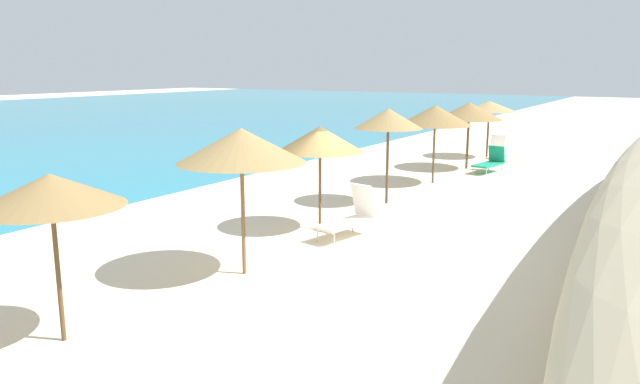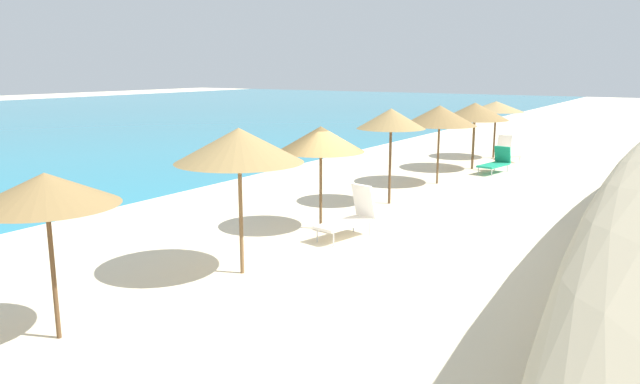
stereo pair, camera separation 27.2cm
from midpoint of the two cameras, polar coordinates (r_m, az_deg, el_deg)
The scene contains 11 objects.
ground_plane at distance 14.36m, azimuth 3.63°, elevation -4.72°, with size 160.00×160.00×0.00m, color beige.
beach_umbrella_2 at distance 9.57m, azimuth -23.64°, elevation 0.21°, with size 2.11×2.11×2.55m.
beach_umbrella_3 at distance 11.74m, azimuth -6.96°, elevation 4.37°, with size 2.51×2.51×2.91m.
beach_umbrella_4 at distance 15.07m, azimuth 0.59°, elevation 4.99°, with size 2.17×2.17×2.61m.
beach_umbrella_5 at distance 18.10m, azimuth 7.12°, elevation 6.84°, with size 2.04×2.04×2.86m.
beach_umbrella_6 at distance 21.61m, azimuth 11.53°, elevation 7.06°, with size 2.58×2.58×2.75m.
beach_umbrella_7 at distance 25.11m, azimuth 14.65°, elevation 7.34°, with size 2.65×2.65×2.67m.
beach_umbrella_8 at distance 28.61m, azimuth 16.48°, elevation 7.70°, with size 2.44×2.44×2.55m.
lounge_chair_0 at distance 24.64m, azimuth 16.50°, elevation 2.69°, with size 1.69×0.93×1.00m.
lounge_chair_1 at distance 28.14m, azimuth 17.47°, elevation 3.69°, with size 1.59×1.34×1.07m.
lounge_chair_3 at distance 14.65m, azimuth 3.42°, elevation -2.31°, with size 1.71×0.93×1.25m.
Camera 2 is at (-12.02, -6.71, 4.04)m, focal length 34.06 mm.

